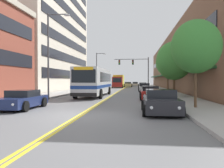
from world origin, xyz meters
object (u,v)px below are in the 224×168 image
object	(u,v)px
car_red_parked_right_end	(150,93)
car_champagne_moving_lead	(135,84)
street_lamp_left_near	(51,49)
street_tree_right_far	(168,63)
car_charcoal_parked_right_foreground	(161,102)
street_tree_right_mid	(174,61)
city_bus	(95,81)
box_truck	(118,81)
traffic_signal_mast	(136,66)
street_tree_right_near	(196,47)
car_silver_parked_right_far	(145,88)
car_white_parked_left_far	(94,88)
car_navy_parked_left_near	(22,100)
car_dark_grey_parked_left_mid	(100,86)
fire_hydrant	(172,96)
street_lamp_left_far	(98,68)
car_black_parked_right_mid	(143,86)
car_beige_moving_second	(128,85)

from	to	relation	value
car_red_parked_right_end	car_champagne_moving_lead	size ratio (longest dim) A/B	1.13
street_lamp_left_near	street_tree_right_far	bearing A→B (deg)	48.03
car_charcoal_parked_right_foreground	street_tree_right_mid	distance (m)	11.88
city_bus	car_charcoal_parked_right_foreground	size ratio (longest dim) A/B	2.66
box_truck	street_lamp_left_near	size ratio (longest dim) A/B	0.91
car_charcoal_parked_right_foreground	car_champagne_moving_lead	distance (m)	56.01
traffic_signal_mast	street_tree_right_near	distance (m)	29.02
car_silver_parked_right_far	car_champagne_moving_lead	distance (m)	32.00
car_champagne_moving_lead	traffic_signal_mast	xyz separation A→B (m)	(0.39, -25.57, 3.93)
car_white_parked_left_far	street_tree_right_mid	bearing A→B (deg)	-48.42
street_tree_right_far	car_white_parked_left_far	bearing A→B (deg)	168.69
car_navy_parked_left_near	car_dark_grey_parked_left_mid	world-z (taller)	car_dark_grey_parked_left_mid
car_white_parked_left_far	box_truck	bearing A→B (deg)	81.22
car_silver_parked_right_far	box_truck	distance (m)	18.17
city_bus	street_lamp_left_near	world-z (taller)	street_lamp_left_near
car_red_parked_right_end	street_lamp_left_near	size ratio (longest dim) A/B	0.58
car_dark_grey_parked_left_mid	street_tree_right_near	bearing A→B (deg)	-69.66
box_truck	city_bus	bearing A→B (deg)	-90.68
city_bus	street_lamp_left_near	xyz separation A→B (m)	(-3.12, -5.47, 3.04)
city_bus	street_tree_right_near	xyz separation A→B (m)	(8.52, -11.05, 2.18)
car_champagne_moving_lead	street_tree_right_near	distance (m)	54.61
car_white_parked_left_far	car_charcoal_parked_right_foreground	distance (m)	25.18
fire_hydrant	street_tree_right_near	bearing A→B (deg)	-81.56
car_red_parked_right_end	box_truck	world-z (taller)	box_truck
street_lamp_left_far	car_white_parked_left_far	bearing A→B (deg)	-84.75
car_dark_grey_parked_left_mid	street_lamp_left_near	xyz separation A→B (m)	(-0.64, -24.11, 4.16)
street_lamp_left_far	street_tree_right_near	world-z (taller)	street_lamp_left_far
car_silver_parked_right_far	street_tree_right_near	xyz separation A→B (m)	(2.36, -22.39, 3.33)
traffic_signal_mast	street_tree_right_mid	size ratio (longest dim) A/B	1.16
car_red_parked_right_end	car_navy_parked_left_near	bearing A→B (deg)	-137.75
car_black_parked_right_mid	street_lamp_left_far	distance (m)	11.23
car_navy_parked_left_near	street_tree_right_mid	distance (m)	15.61
car_white_parked_left_far	street_tree_right_near	distance (m)	24.82
street_tree_right_far	car_beige_moving_second	bearing A→B (deg)	105.58
car_navy_parked_left_near	street_tree_right_near	size ratio (longest dim) A/B	0.78
car_navy_parked_left_near	box_truck	distance (m)	40.43
car_silver_parked_right_far	car_beige_moving_second	distance (m)	22.70
car_champagne_moving_lead	car_beige_moving_second	xyz separation A→B (m)	(-1.84, -9.54, 0.05)
street_lamp_left_far	street_tree_right_far	distance (m)	16.59
city_bus	street_tree_right_near	distance (m)	14.12
car_beige_moving_second	street_tree_right_near	size ratio (longest dim) A/B	0.87
car_dark_grey_parked_left_mid	street_tree_right_near	size ratio (longest dim) A/B	0.77
car_silver_parked_right_far	car_red_parked_right_end	xyz separation A→B (m)	(-0.01, -15.24, -0.00)
street_tree_right_far	car_navy_parked_left_near	bearing A→B (deg)	-120.64
city_bus	street_lamp_left_far	bearing A→B (deg)	99.22
car_black_parked_right_mid	traffic_signal_mast	distance (m)	7.73
car_champagne_moving_lead	traffic_signal_mast	world-z (taller)	traffic_signal_mast
car_charcoal_parked_right_foreground	box_truck	distance (m)	41.64
car_black_parked_right_mid	street_tree_right_far	distance (m)	16.44
city_bus	car_charcoal_parked_right_foreground	world-z (taller)	city_bus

